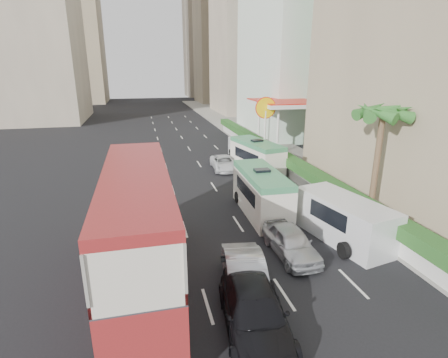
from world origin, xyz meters
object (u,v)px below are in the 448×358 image
object	(u,v)px
van_asset	(224,169)
shell_station	(284,126)
car_black	(254,330)
palm_tree	(376,165)
double_decker_bus	(139,231)
panel_van_near	(344,219)
minibus_far	(257,157)
car_silver_lane_b	(290,255)
car_silver_lane_a	(245,292)
minibus_near	(261,193)
panel_van_far	(242,149)

from	to	relation	value
van_asset	shell_station	world-z (taller)	shell_station
car_black	palm_tree	world-z (taller)	palm_tree
double_decker_bus	panel_van_near	size ratio (longest dim) A/B	1.93
minibus_far	double_decker_bus	bearing A→B (deg)	-135.35
car_silver_lane_b	minibus_far	distance (m)	14.57
car_silver_lane_a	shell_station	bearing A→B (deg)	72.14
car_silver_lane_a	minibus_near	world-z (taller)	minibus_near
minibus_far	panel_van_near	distance (m)	13.24
car_silver_lane_a	shell_station	size ratio (longest dim) A/B	0.58
double_decker_bus	car_black	bearing A→B (deg)	-44.41
car_silver_lane_a	minibus_far	distance (m)	17.69
car_silver_lane_a	car_silver_lane_b	bearing A→B (deg)	46.00
car_silver_lane_a	minibus_near	bearing A→B (deg)	74.60
double_decker_bus	car_silver_lane_b	bearing A→B (deg)	6.99
car_silver_lane_b	palm_tree	xyz separation A→B (m)	(6.66, 3.12, 3.38)
double_decker_bus	palm_tree	bearing A→B (deg)	16.16
panel_van_far	palm_tree	distance (m)	16.86
car_silver_lane_b	car_black	xyz separation A→B (m)	(-3.38, -4.56, 0.00)
van_asset	shell_station	size ratio (longest dim) A/B	0.55
panel_van_near	palm_tree	size ratio (longest dim) A/B	0.89
van_asset	car_silver_lane_a	bearing A→B (deg)	-98.04
palm_tree	car_black	bearing A→B (deg)	-142.59
van_asset	minibus_near	bearing A→B (deg)	-87.71
double_decker_bus	minibus_far	bearing A→B (deg)	56.17
minibus_near	car_silver_lane_a	bearing A→B (deg)	-112.14
car_silver_lane_a	shell_station	world-z (taller)	shell_station
car_silver_lane_b	palm_tree	bearing A→B (deg)	24.03
palm_tree	van_asset	bearing A→B (deg)	116.52
car_black	shell_station	size ratio (longest dim) A/B	0.67
car_silver_lane_b	panel_van_near	xyz separation A→B (m)	(3.43, 0.97, 1.14)
car_silver_lane_b	panel_van_far	bearing A→B (deg)	79.67
panel_van_near	shell_station	size ratio (longest dim) A/B	0.71
double_decker_bus	minibus_near	distance (m)	9.76
panel_van_near	palm_tree	distance (m)	4.48
car_silver_lane_a	panel_van_far	size ratio (longest dim) A/B	1.00
minibus_near	palm_tree	bearing A→B (deg)	-17.87
minibus_near	car_silver_lane_b	bearing A→B (deg)	-91.88
car_black	van_asset	size ratio (longest dim) A/B	1.21
car_silver_lane_b	palm_tree	size ratio (longest dim) A/B	0.67
car_silver_lane_a	palm_tree	bearing A→B (deg)	37.60
palm_tree	panel_van_far	bearing A→B (deg)	102.13
minibus_near	palm_tree	world-z (taller)	palm_tree
minibus_far	panel_van_far	world-z (taller)	minibus_far
double_decker_bus	car_black	distance (m)	5.84
double_decker_bus	minibus_near	bearing A→B (deg)	39.87
minibus_far	car_black	bearing A→B (deg)	-120.22
car_silver_lane_b	panel_van_near	world-z (taller)	panel_van_near
panel_van_near	shell_station	bearing A→B (deg)	64.12
car_silver_lane_a	minibus_far	xyz separation A→B (m)	(6.01, 16.58, 1.39)
car_silver_lane_a	panel_van_near	xyz separation A→B (m)	(6.48, 3.35, 1.14)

